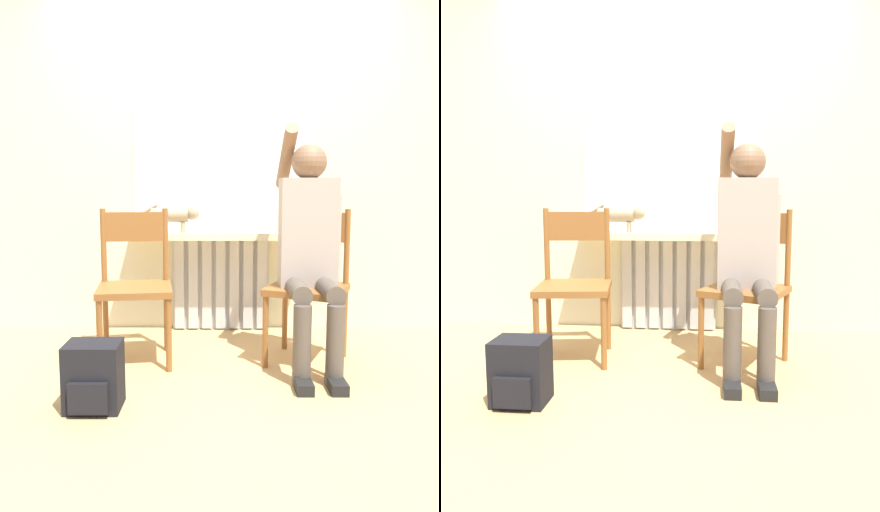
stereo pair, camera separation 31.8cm
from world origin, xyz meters
TOP-DOWN VIEW (x-y plane):
  - ground_plane at (0.00, 0.00)m, footprint 12.00×12.00m
  - wall_with_window at (0.00, 1.23)m, footprint 7.00×0.06m
  - radiator at (-0.00, 1.15)m, footprint 0.73×0.08m
  - windowsill at (0.00, 1.04)m, footprint 1.37×0.32m
  - window_glass at (0.00, 1.20)m, footprint 1.32×0.01m
  - chair_left at (-0.54, 0.44)m, footprint 0.50×0.50m
  - chair_right at (0.55, 0.44)m, footprint 0.59×0.59m
  - person at (0.53, 0.34)m, footprint 0.36×0.96m
  - cat at (-0.33, 0.99)m, footprint 0.47×0.10m
  - backpack at (-0.62, -0.28)m, footprint 0.27×0.24m

SIDE VIEW (x-z plane):
  - ground_plane at x=0.00m, z-range 0.00..0.00m
  - backpack at x=-0.62m, z-range 0.00..0.33m
  - radiator at x=0.00m, z-range 0.00..0.71m
  - chair_left at x=-0.54m, z-range 0.02..0.97m
  - chair_right at x=0.55m, z-range 0.02..0.97m
  - windowsill at x=0.00m, z-range 0.71..0.76m
  - person at x=0.53m, z-range 0.03..1.48m
  - cat at x=-0.33m, z-range 0.78..0.99m
  - window_glass at x=0.00m, z-range 0.76..1.69m
  - wall_with_window at x=0.00m, z-range 0.00..2.70m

